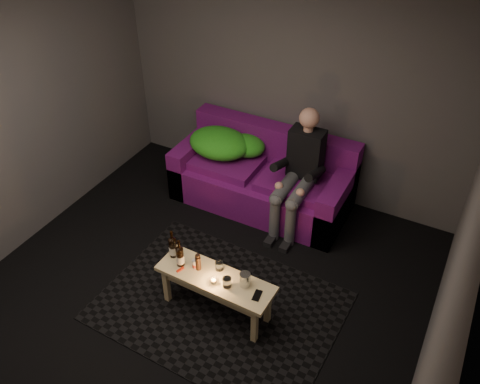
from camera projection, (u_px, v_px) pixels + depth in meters
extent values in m
plane|color=black|center=(184.00, 311.00, 4.63)|extent=(4.50, 4.50, 0.00)
plane|color=silver|center=(156.00, 29.00, 3.05)|extent=(4.50, 4.50, 0.00)
plane|color=#545154|center=(291.00, 84.00, 5.42)|extent=(4.00, 0.00, 4.00)
plane|color=#545154|center=(446.00, 294.00, 3.09)|extent=(0.00, 4.50, 4.50)
cube|color=black|center=(219.00, 306.00, 4.67)|extent=(2.18, 1.61, 0.01)
cube|color=#620D62|center=(262.00, 188.00, 5.78)|extent=(1.96, 0.88, 0.41)
cube|color=#620D62|center=(275.00, 143.00, 5.76)|extent=(1.96, 0.22, 0.43)
cube|color=#620D62|center=(195.00, 161.00, 6.05)|extent=(0.20, 0.88, 0.61)
cube|color=#620D62|center=(336.00, 204.00, 5.39)|extent=(0.20, 0.88, 0.61)
cube|color=#620D62|center=(228.00, 163.00, 5.75)|extent=(0.74, 0.59, 0.10)
cube|color=#620D62|center=(295.00, 183.00, 5.44)|extent=(0.74, 0.59, 0.10)
ellipsoid|color=#27931A|center=(219.00, 143.00, 5.71)|extent=(0.71, 0.55, 0.29)
ellipsoid|color=#27931A|center=(247.00, 146.00, 5.72)|extent=(0.43, 0.35, 0.24)
ellipsoid|color=#27931A|center=(208.00, 139.00, 5.92)|extent=(0.31, 0.25, 0.16)
cube|color=black|center=(306.00, 153.00, 5.28)|extent=(0.35, 0.22, 0.54)
sphere|color=#DA9D88|center=(309.00, 118.00, 5.03)|extent=(0.21, 0.21, 0.21)
cylinder|color=#43444C|center=(285.00, 187.00, 5.26)|extent=(0.14, 0.49, 0.14)
cylinder|color=#43444C|center=(301.00, 192.00, 5.20)|extent=(0.14, 0.49, 0.14)
cylinder|color=#43444C|center=(274.00, 220.00, 5.26)|extent=(0.11, 0.11, 0.50)
cylinder|color=#43444C|center=(290.00, 225.00, 5.20)|extent=(0.11, 0.11, 0.50)
cube|color=black|center=(271.00, 239.00, 5.35)|extent=(0.09, 0.22, 0.06)
cube|color=black|center=(287.00, 244.00, 5.29)|extent=(0.09, 0.22, 0.06)
cube|color=#E0BB83|center=(215.00, 279.00, 4.39)|extent=(1.07, 0.37, 0.04)
cube|color=#E0BB83|center=(216.00, 284.00, 4.43)|extent=(0.94, 0.29, 0.10)
cube|color=#E0BB83|center=(167.00, 285.00, 4.61)|extent=(0.05, 0.05, 0.40)
cube|color=#E0BB83|center=(182.00, 269.00, 4.78)|extent=(0.05, 0.05, 0.40)
cube|color=#E0BB83|center=(254.00, 326.00, 4.26)|extent=(0.05, 0.05, 0.40)
cube|color=#E0BB83|center=(268.00, 306.00, 4.42)|extent=(0.05, 0.05, 0.40)
cylinder|color=black|center=(173.00, 248.00, 4.52)|extent=(0.07, 0.07, 0.19)
cylinder|color=white|center=(173.00, 250.00, 4.54)|extent=(0.07, 0.07, 0.08)
cone|color=black|center=(172.00, 238.00, 4.46)|extent=(0.07, 0.07, 0.03)
cylinder|color=black|center=(172.00, 236.00, 4.44)|extent=(0.03, 0.03, 0.09)
cylinder|color=black|center=(180.00, 257.00, 4.44)|extent=(0.07, 0.07, 0.19)
cylinder|color=white|center=(180.00, 259.00, 4.45)|extent=(0.07, 0.07, 0.08)
cone|color=black|center=(179.00, 248.00, 4.37)|extent=(0.07, 0.07, 0.03)
cylinder|color=black|center=(179.00, 245.00, 4.35)|extent=(0.03, 0.03, 0.09)
cylinder|color=silver|center=(195.00, 264.00, 4.43)|extent=(0.05, 0.05, 0.10)
cylinder|color=black|center=(198.00, 263.00, 4.41)|extent=(0.06, 0.06, 0.14)
cylinder|color=white|center=(219.00, 266.00, 4.42)|extent=(0.09, 0.09, 0.08)
cylinder|color=white|center=(213.00, 281.00, 4.31)|extent=(0.05, 0.05, 0.04)
sphere|color=orange|center=(213.00, 280.00, 4.31)|extent=(0.02, 0.02, 0.02)
cylinder|color=white|center=(227.00, 282.00, 4.26)|extent=(0.09, 0.09, 0.09)
cylinder|color=silver|center=(245.00, 279.00, 4.27)|extent=(0.12, 0.12, 0.13)
cube|color=black|center=(257.00, 295.00, 4.21)|extent=(0.08, 0.13, 0.01)
cube|color=red|center=(180.00, 270.00, 4.44)|extent=(0.04, 0.08, 0.01)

